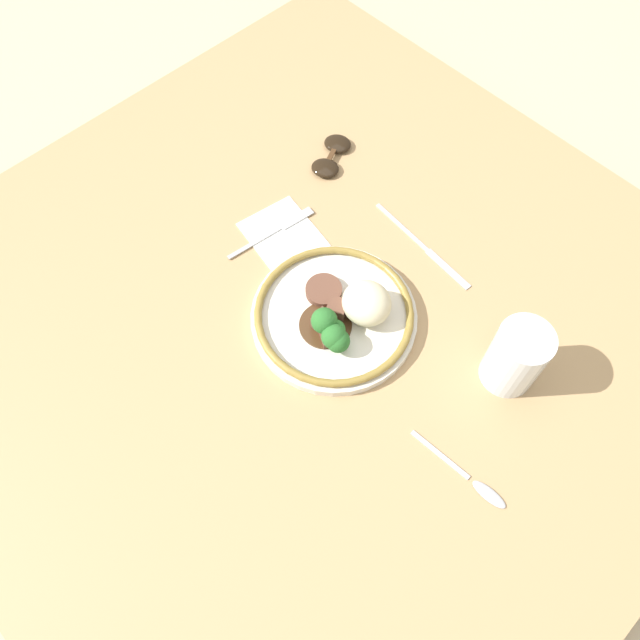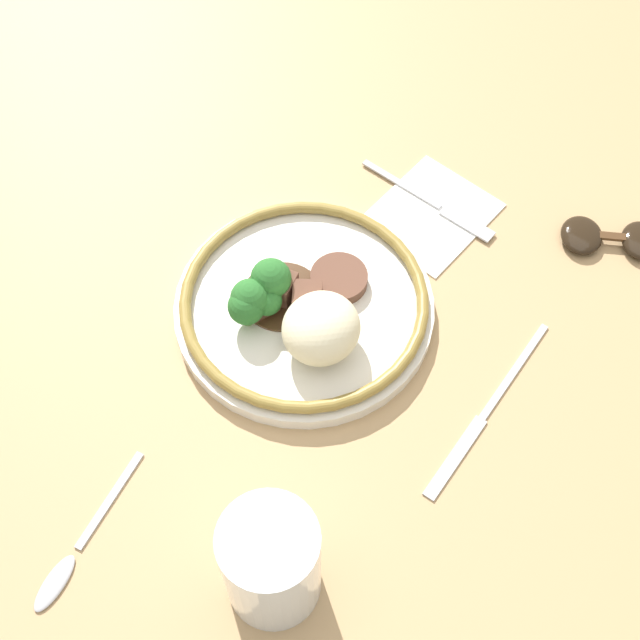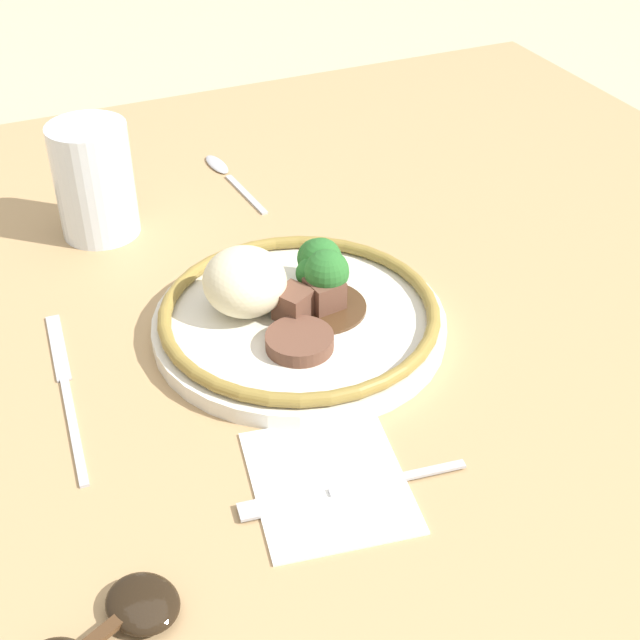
% 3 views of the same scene
% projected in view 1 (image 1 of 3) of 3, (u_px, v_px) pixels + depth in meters
% --- Properties ---
extents(ground_plane, '(8.00, 8.00, 0.00)m').
position_uv_depth(ground_plane, '(314.00, 327.00, 1.02)').
color(ground_plane, tan).
extents(dining_table, '(1.19, 1.17, 0.05)m').
position_uv_depth(dining_table, '(313.00, 320.00, 1.00)').
color(dining_table, tan).
rests_on(dining_table, ground).
extents(napkin, '(0.14, 0.13, 0.00)m').
position_uv_depth(napkin, '(283.00, 235.00, 1.05)').
color(napkin, white).
rests_on(napkin, dining_table).
extents(plate, '(0.26, 0.26, 0.07)m').
position_uv_depth(plate, '(338.00, 315.00, 0.95)').
color(plate, silver).
rests_on(plate, dining_table).
extents(juice_glass, '(0.08, 0.08, 0.12)m').
position_uv_depth(juice_glass, '(515.00, 359.00, 0.88)').
color(juice_glass, yellow).
rests_on(juice_glass, dining_table).
extents(fork, '(0.03, 0.17, 0.00)m').
position_uv_depth(fork, '(279.00, 229.00, 1.05)').
color(fork, '#ADADB2').
rests_on(fork, napkin).
extents(knife, '(0.22, 0.03, 0.00)m').
position_uv_depth(knife, '(425.00, 248.00, 1.03)').
color(knife, '#ADADB2').
rests_on(knife, dining_table).
extents(spoon, '(0.16, 0.02, 0.01)m').
position_uv_depth(spoon, '(476.00, 484.00, 0.85)').
color(spoon, '#ADADB2').
rests_on(spoon, dining_table).
extents(sunglasses, '(0.09, 0.12, 0.02)m').
position_uv_depth(sunglasses, '(331.00, 156.00, 1.12)').
color(sunglasses, black).
rests_on(sunglasses, dining_table).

